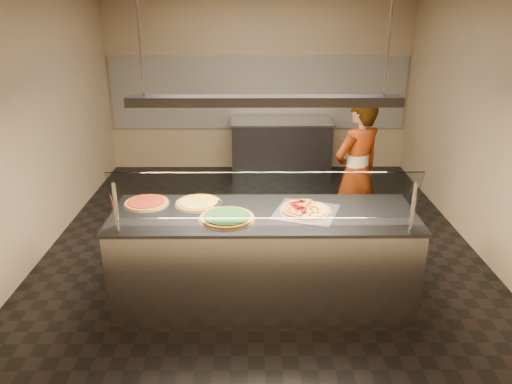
{
  "coord_description": "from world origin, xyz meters",
  "views": [
    {
      "loc": [
        -0.09,
        -5.34,
        2.74
      ],
      "look_at": [
        -0.06,
        -0.88,
        1.02
      ],
      "focal_mm": 35.0,
      "sensor_mm": 36.0,
      "label": 1
    }
  ],
  "objects_px": {
    "perforated_tray": "(306,211)",
    "prep_table": "(281,148)",
    "sneeze_guard": "(265,197)",
    "pizza_spatula": "(207,202)",
    "serving_counter": "(263,258)",
    "pizza_spinach": "(227,217)",
    "pizza_cheese": "(199,202)",
    "half_pizza_sausage": "(317,209)",
    "heat_lamp_housing": "(264,101)",
    "pizza_tomato": "(147,202)",
    "worker": "(356,174)",
    "half_pizza_pepperoni": "(294,208)"
  },
  "relations": [
    {
      "from": "perforated_tray",
      "to": "pizza_spatula",
      "type": "height_order",
      "value": "pizza_spatula"
    },
    {
      "from": "perforated_tray",
      "to": "pizza_cheese",
      "type": "height_order",
      "value": "pizza_cheese"
    },
    {
      "from": "sneeze_guard",
      "to": "pizza_spinach",
      "type": "height_order",
      "value": "sneeze_guard"
    },
    {
      "from": "half_pizza_pepperoni",
      "to": "heat_lamp_housing",
      "type": "xyz_separation_m",
      "value": [
        -0.28,
        -0.02,
        0.99
      ]
    },
    {
      "from": "pizza_spinach",
      "to": "pizza_tomato",
      "type": "height_order",
      "value": "pizza_spinach"
    },
    {
      "from": "serving_counter",
      "to": "pizza_spinach",
      "type": "bearing_deg",
      "value": -157.72
    },
    {
      "from": "pizza_spatula",
      "to": "worker",
      "type": "xyz_separation_m",
      "value": [
        1.62,
        1.05,
        -0.08
      ]
    },
    {
      "from": "sneeze_guard",
      "to": "pizza_spinach",
      "type": "bearing_deg",
      "value": 147.34
    },
    {
      "from": "pizza_spinach",
      "to": "prep_table",
      "type": "distance_m",
      "value": 3.96
    },
    {
      "from": "sneeze_guard",
      "to": "perforated_tray",
      "type": "height_order",
      "value": "sneeze_guard"
    },
    {
      "from": "perforated_tray",
      "to": "sneeze_guard",
      "type": "bearing_deg",
      "value": -136.78
    },
    {
      "from": "serving_counter",
      "to": "half_pizza_pepperoni",
      "type": "distance_m",
      "value": 0.57
    },
    {
      "from": "serving_counter",
      "to": "heat_lamp_housing",
      "type": "relative_size",
      "value": 1.21
    },
    {
      "from": "serving_counter",
      "to": "pizza_cheese",
      "type": "height_order",
      "value": "pizza_cheese"
    },
    {
      "from": "half_pizza_sausage",
      "to": "pizza_cheese",
      "type": "bearing_deg",
      "value": 169.63
    },
    {
      "from": "half_pizza_pepperoni",
      "to": "prep_table",
      "type": "xyz_separation_m",
      "value": [
        0.09,
        3.71,
        -0.5
      ]
    },
    {
      "from": "serving_counter",
      "to": "pizza_spinach",
      "type": "height_order",
      "value": "pizza_spinach"
    },
    {
      "from": "pizza_spinach",
      "to": "worker",
      "type": "distance_m",
      "value": 1.97
    },
    {
      "from": "pizza_cheese",
      "to": "worker",
      "type": "xyz_separation_m",
      "value": [
        1.7,
        1.02,
        -0.06
      ]
    },
    {
      "from": "pizza_tomato",
      "to": "heat_lamp_housing",
      "type": "xyz_separation_m",
      "value": [
        1.11,
        -0.23,
        1.01
      ]
    },
    {
      "from": "pizza_spatula",
      "to": "worker",
      "type": "bearing_deg",
      "value": 33.13
    },
    {
      "from": "pizza_spatula",
      "to": "pizza_tomato",
      "type": "bearing_deg",
      "value": 175.61
    },
    {
      "from": "sneeze_guard",
      "to": "pizza_spinach",
      "type": "relative_size",
      "value": 5.0
    },
    {
      "from": "prep_table",
      "to": "pizza_cheese",
      "type": "bearing_deg",
      "value": -105.56
    },
    {
      "from": "pizza_tomato",
      "to": "prep_table",
      "type": "bearing_deg",
      "value": 67.21
    },
    {
      "from": "perforated_tray",
      "to": "prep_table",
      "type": "height_order",
      "value": "perforated_tray"
    },
    {
      "from": "worker",
      "to": "sneeze_guard",
      "type": "bearing_deg",
      "value": 21.81
    },
    {
      "from": "sneeze_guard",
      "to": "pizza_tomato",
      "type": "xyz_separation_m",
      "value": [
        -1.11,
        0.57,
        -0.28
      ]
    },
    {
      "from": "pizza_spinach",
      "to": "heat_lamp_housing",
      "type": "xyz_separation_m",
      "value": [
        0.33,
        0.13,
        1.0
      ]
    },
    {
      "from": "half_pizza_pepperoni",
      "to": "pizza_tomato",
      "type": "xyz_separation_m",
      "value": [
        -1.39,
        0.21,
        -0.02
      ]
    },
    {
      "from": "sneeze_guard",
      "to": "pizza_spatula",
      "type": "bearing_deg",
      "value": 134.99
    },
    {
      "from": "perforated_tray",
      "to": "pizza_cheese",
      "type": "relative_size",
      "value": 1.52
    },
    {
      "from": "sneeze_guard",
      "to": "serving_counter",
      "type": "bearing_deg",
      "value": 90.0
    },
    {
      "from": "pizza_tomato",
      "to": "perforated_tray",
      "type": "bearing_deg",
      "value": -7.99
    },
    {
      "from": "half_pizza_sausage",
      "to": "worker",
      "type": "height_order",
      "value": "worker"
    },
    {
      "from": "sneeze_guard",
      "to": "prep_table",
      "type": "relative_size",
      "value": 1.56
    },
    {
      "from": "half_pizza_pepperoni",
      "to": "prep_table",
      "type": "relative_size",
      "value": 0.3
    },
    {
      "from": "half_pizza_sausage",
      "to": "pizza_spinach",
      "type": "height_order",
      "value": "half_pizza_sausage"
    },
    {
      "from": "pizza_tomato",
      "to": "worker",
      "type": "distance_m",
      "value": 2.42
    },
    {
      "from": "serving_counter",
      "to": "half_pizza_pepperoni",
      "type": "bearing_deg",
      "value": 4.07
    },
    {
      "from": "pizza_cheese",
      "to": "pizza_spatula",
      "type": "xyz_separation_m",
      "value": [
        0.09,
        -0.04,
        0.01
      ]
    },
    {
      "from": "perforated_tray",
      "to": "half_pizza_sausage",
      "type": "xyz_separation_m",
      "value": [
        0.11,
        -0.0,
        0.02
      ]
    },
    {
      "from": "pizza_spatula",
      "to": "heat_lamp_housing",
      "type": "bearing_deg",
      "value": -19.23
    },
    {
      "from": "prep_table",
      "to": "heat_lamp_housing",
      "type": "relative_size",
      "value": 0.71
    },
    {
      "from": "sneeze_guard",
      "to": "pizza_cheese",
      "type": "height_order",
      "value": "sneeze_guard"
    },
    {
      "from": "pizza_cheese",
      "to": "prep_table",
      "type": "height_order",
      "value": "pizza_cheese"
    },
    {
      "from": "perforated_tray",
      "to": "pizza_spatula",
      "type": "bearing_deg",
      "value": 169.75
    },
    {
      "from": "worker",
      "to": "pizza_tomato",
      "type": "bearing_deg",
      "value": -8.92
    },
    {
      "from": "pizza_spinach",
      "to": "pizza_cheese",
      "type": "height_order",
      "value": "pizza_spinach"
    },
    {
      "from": "half_pizza_sausage",
      "to": "prep_table",
      "type": "xyz_separation_m",
      "value": [
        -0.13,
        3.71,
        -0.49
      ]
    }
  ]
}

